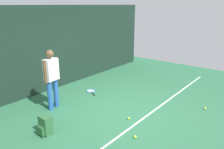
{
  "coord_description": "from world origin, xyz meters",
  "views": [
    {
      "loc": [
        -4.6,
        -3.28,
        2.85
      ],
      "look_at": [
        0.0,
        0.4,
        1.0
      ],
      "focal_mm": 35.89,
      "sensor_mm": 36.0,
      "label": 1
    }
  ],
  "objects_px": {
    "backpack": "(45,126)",
    "tennis_ball_mid_court": "(135,137)",
    "tennis_ball_near_player": "(129,118)",
    "tennis_ball_by_fence": "(205,108)",
    "tennis_racket": "(91,91)",
    "tennis_player": "(52,76)"
  },
  "relations": [
    {
      "from": "tennis_ball_near_player",
      "to": "tennis_racket",
      "type": "bearing_deg",
      "value": 69.13
    },
    {
      "from": "backpack",
      "to": "tennis_player",
      "type": "bearing_deg",
      "value": 136.6
    },
    {
      "from": "backpack",
      "to": "tennis_ball_mid_court",
      "type": "bearing_deg",
      "value": 35.62
    },
    {
      "from": "tennis_ball_mid_court",
      "to": "backpack",
      "type": "bearing_deg",
      "value": 123.68
    },
    {
      "from": "tennis_ball_near_player",
      "to": "backpack",
      "type": "bearing_deg",
      "value": 147.54
    },
    {
      "from": "tennis_racket",
      "to": "tennis_ball_by_fence",
      "type": "bearing_deg",
      "value": -133.14
    },
    {
      "from": "tennis_ball_by_fence",
      "to": "tennis_ball_mid_court",
      "type": "distance_m",
      "value": 2.56
    },
    {
      "from": "tennis_racket",
      "to": "tennis_ball_mid_court",
      "type": "xyz_separation_m",
      "value": [
        -1.42,
        -2.71,
        0.02
      ]
    },
    {
      "from": "backpack",
      "to": "tennis_ball_mid_court",
      "type": "height_order",
      "value": "backpack"
    },
    {
      "from": "backpack",
      "to": "tennis_ball_near_player",
      "type": "relative_size",
      "value": 6.67
    },
    {
      "from": "tennis_ball_by_fence",
      "to": "tennis_ball_near_player",
      "type": "bearing_deg",
      "value": 143.46
    },
    {
      "from": "backpack",
      "to": "tennis_ball_mid_court",
      "type": "xyz_separation_m",
      "value": [
        1.13,
        -1.7,
        -0.18
      ]
    },
    {
      "from": "tennis_player",
      "to": "tennis_ball_by_fence",
      "type": "relative_size",
      "value": 25.76
    },
    {
      "from": "tennis_ball_mid_court",
      "to": "tennis_player",
      "type": "bearing_deg",
      "value": 93.59
    },
    {
      "from": "tennis_racket",
      "to": "backpack",
      "type": "bearing_deg",
      "value": 142.0
    },
    {
      "from": "tennis_ball_near_player",
      "to": "tennis_ball_by_fence",
      "type": "relative_size",
      "value": 1.0
    },
    {
      "from": "tennis_racket",
      "to": "tennis_ball_near_player",
      "type": "height_order",
      "value": "tennis_ball_near_player"
    },
    {
      "from": "tennis_player",
      "to": "tennis_ball_mid_court",
      "type": "distance_m",
      "value": 2.82
    },
    {
      "from": "tennis_player",
      "to": "tennis_racket",
      "type": "height_order",
      "value": "tennis_player"
    },
    {
      "from": "backpack",
      "to": "tennis_ball_by_fence",
      "type": "relative_size",
      "value": 6.67
    },
    {
      "from": "tennis_racket",
      "to": "tennis_ball_near_player",
      "type": "relative_size",
      "value": 9.36
    },
    {
      "from": "tennis_player",
      "to": "tennis_ball_mid_court",
      "type": "relative_size",
      "value": 25.76
    }
  ]
}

